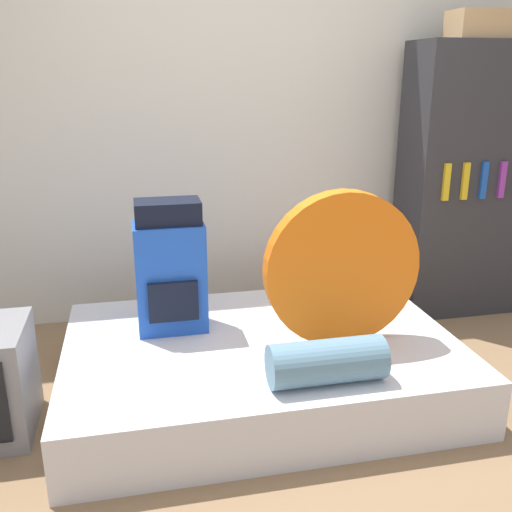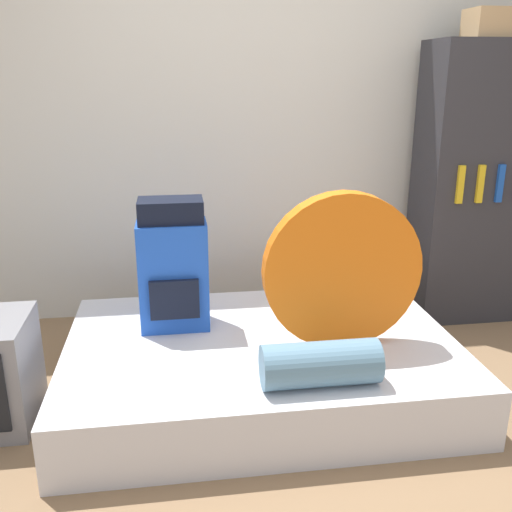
{
  "view_description": "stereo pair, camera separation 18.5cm",
  "coord_description": "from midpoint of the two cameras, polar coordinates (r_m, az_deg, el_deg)",
  "views": [
    {
      "loc": [
        -0.68,
        -2.13,
        1.61
      ],
      "look_at": [
        -0.12,
        0.47,
        0.75
      ],
      "focal_mm": 40.0,
      "sensor_mm": 36.0,
      "label": 1
    },
    {
      "loc": [
        -0.5,
        -2.17,
        1.61
      ],
      "look_at": [
        -0.12,
        0.47,
        0.75
      ],
      "focal_mm": 40.0,
      "sensor_mm": 36.0,
      "label": 2
    }
  ],
  "objects": [
    {
      "name": "cardboard_box",
      "position": [
        4.01,
        20.39,
        20.86
      ],
      "size": [
        0.4,
        0.23,
        0.17
      ],
      "color": "tan",
      "rests_on": "bookshelf"
    },
    {
      "name": "sleeping_roll",
      "position": [
        2.55,
        5.0,
        -10.51
      ],
      "size": [
        0.52,
        0.2,
        0.2
      ],
      "color": "#5B849E",
      "rests_on": "bed"
    },
    {
      "name": "bed",
      "position": [
        3.04,
        -1.3,
        -10.81
      ],
      "size": [
        1.99,
        1.35,
        0.3
      ],
      "color": "silver",
      "rests_on": "ground_plane"
    },
    {
      "name": "tent_bag",
      "position": [
        2.82,
        6.72,
        -1.3
      ],
      "size": [
        0.78,
        0.1,
        0.78
      ],
      "color": "orange",
      "rests_on": "bed"
    },
    {
      "name": "ground_plane",
      "position": [
        2.75,
        2.74,
        -18.01
      ],
      "size": [
        16.0,
        16.0,
        0.0
      ],
      "primitive_type": "plane",
      "color": "#846647"
    },
    {
      "name": "bookshelf",
      "position": [
        4.1,
        18.89,
        6.97
      ],
      "size": [
        0.82,
        0.43,
        1.81
      ],
      "color": "#2D2D33",
      "rests_on": "ground_plane"
    },
    {
      "name": "backpack",
      "position": [
        3.01,
        -10.3,
        -1.29
      ],
      "size": [
        0.36,
        0.26,
        0.7
      ],
      "color": "blue",
      "rests_on": "bed"
    },
    {
      "name": "wall_back",
      "position": [
        3.84,
        -3.38,
        13.19
      ],
      "size": [
        8.0,
        0.05,
        2.6
      ],
      "color": "silver",
      "rests_on": "ground_plane"
    }
  ]
}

